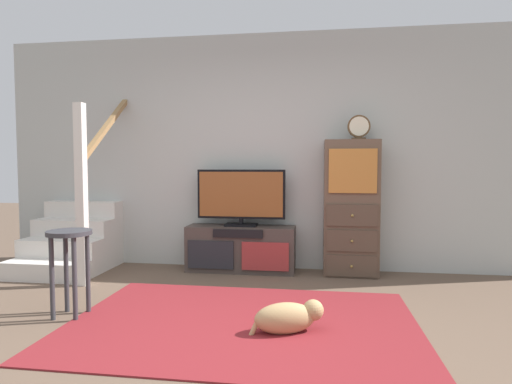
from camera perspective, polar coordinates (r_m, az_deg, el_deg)
ground_plane at (r=2.80m, az=-4.12°, el=-21.47°), size 20.00×20.00×0.00m
back_wall at (r=4.98m, az=1.89°, el=5.38°), size 6.40×0.12×2.70m
area_rug at (r=3.34m, az=-1.83°, el=-17.12°), size 2.60×1.80×0.01m
media_console at (r=4.84m, az=-2.05°, el=-7.60°), size 1.22×0.38×0.51m
television at (r=4.79m, az=-2.01°, el=-0.54°), size 1.00×0.22×0.64m
side_cabinet at (r=4.72m, az=12.61°, el=-2.12°), size 0.58×0.38×1.47m
desk_clock at (r=4.71m, az=13.62°, el=8.40°), size 0.24×0.08×0.26m
staircase at (r=5.51m, az=-22.33°, el=-5.29°), size 1.00×1.36×2.20m
bar_stool_near at (r=3.66m, az=-23.70°, el=-7.41°), size 0.34×0.34×0.68m
dog at (r=3.14m, az=4.42°, el=-16.37°), size 0.52×0.33×0.23m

